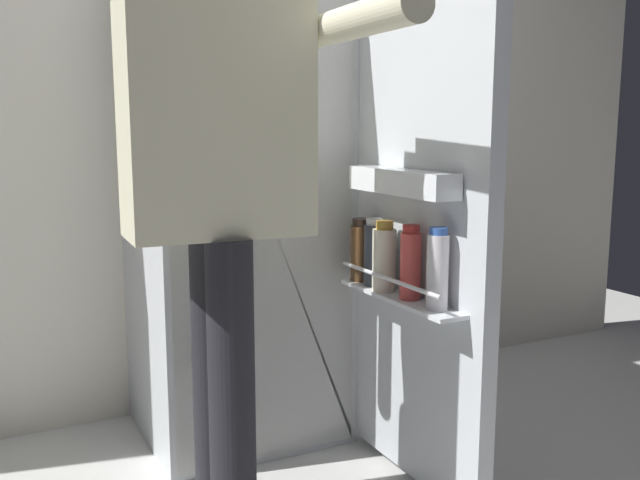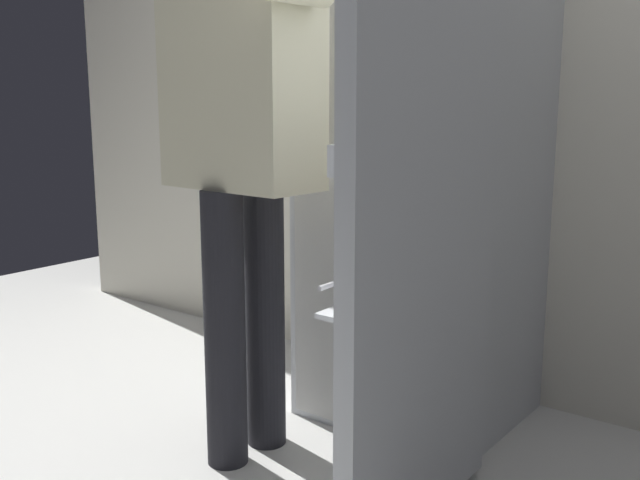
% 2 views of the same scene
% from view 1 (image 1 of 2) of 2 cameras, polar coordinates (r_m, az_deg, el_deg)
% --- Properties ---
extents(kitchen_wall, '(4.40, 0.10, 2.48)m').
position_cam_1_polar(kitchen_wall, '(2.77, -9.60, 12.26)').
color(kitchen_wall, silver).
rests_on(kitchen_wall, ground_plane).
extents(refrigerator, '(0.71, 1.23, 1.68)m').
position_cam_1_polar(refrigerator, '(2.42, -5.83, 3.19)').
color(refrigerator, silver).
rests_on(refrigerator, ground_plane).
extents(person, '(0.55, 0.78, 1.63)m').
position_cam_1_polar(person, '(1.81, -7.97, 5.71)').
color(person, black).
rests_on(person, ground_plane).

